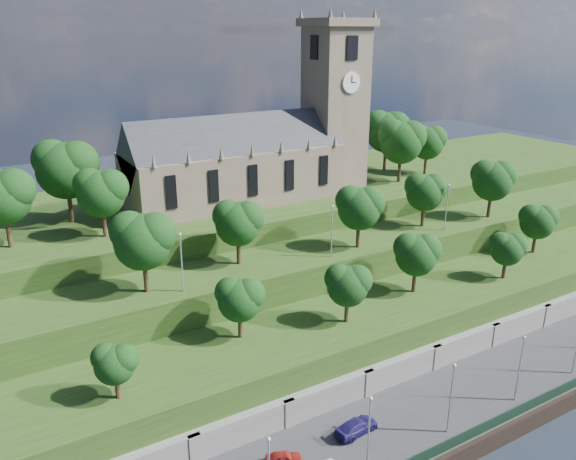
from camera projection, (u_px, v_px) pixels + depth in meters
ground at (478, 456)px, 55.15m from camera, size 320.00×320.00×0.00m
promenade at (435, 414)px, 59.69m from camera, size 160.00×12.00×2.00m
quay_wall at (480, 447)px, 54.74m from camera, size 160.00×0.50×2.20m
fence at (476, 431)px, 54.76m from camera, size 160.00×0.10×1.20m
retaining_wall at (399, 374)px, 64.03m from camera, size 160.00×2.10×5.00m
embankment_lower at (367, 339)px, 68.41m from camera, size 160.00×12.00×8.00m
embankment_upper at (318, 290)px, 76.67m from camera, size 160.00×10.00×12.00m
hilltop at (248, 234)px, 93.21m from camera, size 160.00×32.00×15.00m
church at (262, 148)px, 85.26m from camera, size 38.60×12.35×27.60m
trees_lower at (406, 262)px, 68.49m from camera, size 67.79×8.68×7.84m
trees_upper at (342, 205)px, 73.37m from camera, size 60.67×8.77×9.34m
trees_hilltop at (261, 153)px, 84.34m from camera, size 75.20×16.58×11.21m
lamp_posts_promenade at (451, 393)px, 54.03m from camera, size 60.36×0.36×7.83m
lamp_posts_upper at (332, 227)px, 70.84m from camera, size 40.36×0.36×6.93m
car_left at (284, 458)px, 51.38m from camera, size 3.65×2.57×1.15m
car_right at (356, 427)px, 55.22m from camera, size 5.06×2.55×1.41m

